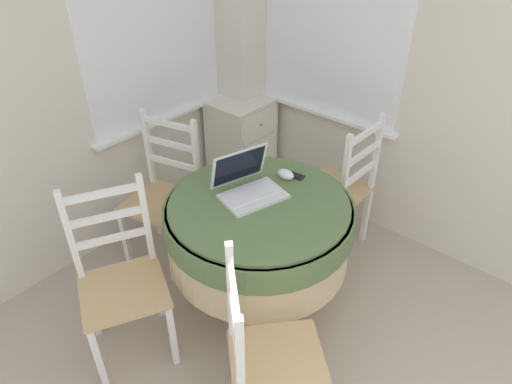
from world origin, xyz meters
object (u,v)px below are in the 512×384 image
computer_mouse (286,174)px  dining_chair_camera_near (267,363)px  dining_chair_left_flank (121,281)px  round_dining_table (259,228)px  cell_phone (295,175)px  dining_chair_near_back_window (164,196)px  dining_chair_near_right_window (339,190)px  laptop (248,186)px  corner_cabinet (242,145)px

computer_mouse → dining_chair_camera_near: dining_chair_camera_near is taller
dining_chair_left_flank → round_dining_table: bearing=-27.2°
round_dining_table → computer_mouse: (0.28, 0.04, 0.20)m
cell_phone → dining_chair_near_back_window: bearing=116.0°
dining_chair_near_back_window → dining_chair_near_right_window: size_ratio=1.00×
laptop → cell_phone: (0.30, -0.09, -0.05)m
dining_chair_camera_near → laptop: bearing=46.6°
round_dining_table → corner_cabinet: bearing=46.3°
computer_mouse → dining_chair_camera_near: bearing=-146.3°
computer_mouse → corner_cabinet: bearing=55.3°
round_dining_table → corner_cabinet: 1.34m
cell_phone → dining_chair_near_right_window: (0.43, -0.06, -0.30)m
cell_phone → dining_chair_near_right_window: bearing=-8.3°
cell_phone → dining_chair_near_right_window: 0.53m
laptop → cell_phone: size_ratio=3.51×
dining_chair_near_right_window → laptop: bearing=168.3°
computer_mouse → dining_chair_camera_near: 1.06m
computer_mouse → dining_chair_left_flank: (-0.96, 0.31, -0.32)m
dining_chair_near_back_window → dining_chair_camera_near: size_ratio=1.00×
computer_mouse → dining_chair_camera_near: (-0.84, -0.56, -0.32)m
cell_phone → dining_chair_near_right_window: size_ratio=0.11×
dining_chair_camera_near → corner_cabinet: bearing=45.1°
dining_chair_camera_near → corner_cabinet: dining_chair_camera_near is taller
cell_phone → dining_chair_left_flank: bearing=161.5°
dining_chair_left_flank → dining_chair_near_right_window: bearing=-15.5°
dining_chair_near_right_window → dining_chair_camera_near: size_ratio=1.00×
round_dining_table → dining_chair_near_back_window: 0.78m
computer_mouse → dining_chair_near_right_window: bearing=-10.5°
round_dining_table → dining_chair_left_flank: bearing=152.8°
corner_cabinet → dining_chair_near_right_window: bearing=-98.6°
dining_chair_left_flank → corner_cabinet: size_ratio=1.28×
computer_mouse → corner_cabinet: size_ratio=0.13×
round_dining_table → computer_mouse: 0.34m
laptop → corner_cabinet: 1.31m
cell_phone → dining_chair_camera_near: (-0.89, -0.53, -0.30)m
round_dining_table → cell_phone: 0.37m
cell_phone → corner_cabinet: size_ratio=0.15×
dining_chair_near_right_window → computer_mouse: bearing=169.5°
computer_mouse → corner_cabinet: (0.64, 0.92, -0.40)m
laptop → corner_cabinet: size_ratio=0.52×
cell_phone → dining_chair_near_back_window: size_ratio=0.11×
dining_chair_near_back_window → dining_chair_camera_near: bearing=-111.9°
dining_chair_near_right_window → cell_phone: bearing=171.7°
dining_chair_near_back_window → dining_chair_left_flank: same height
round_dining_table → dining_chair_camera_near: size_ratio=1.03×
cell_phone → dining_chair_camera_near: dining_chair_camera_near is taller
cell_phone → round_dining_table: bearing=-178.1°
dining_chair_near_back_window → dining_chair_near_right_window: same height
dining_chair_near_back_window → corner_cabinet: dining_chair_near_back_window is taller
dining_chair_camera_near → dining_chair_near_back_window: bearing=68.1°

